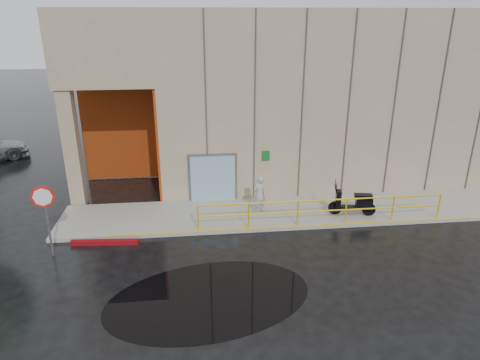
{
  "coord_description": "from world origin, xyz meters",
  "views": [
    {
      "loc": [
        -0.51,
        -11.31,
        7.69
      ],
      "look_at": [
        1.06,
        3.0,
        2.16
      ],
      "focal_mm": 32.0,
      "sensor_mm": 36.0,
      "label": 1
    }
  ],
  "objects_px": {
    "scooter": "(354,196)",
    "red_curb": "(105,242)",
    "stop_sign": "(44,206)",
    "person": "(259,194)"
  },
  "relations": [
    {
      "from": "person",
      "to": "stop_sign",
      "type": "distance_m",
      "value": 7.94
    },
    {
      "from": "scooter",
      "to": "red_curb",
      "type": "xyz_separation_m",
      "value": [
        -9.61,
        -1.14,
        -0.89
      ]
    },
    {
      "from": "scooter",
      "to": "stop_sign",
      "type": "relative_size",
      "value": 0.74
    },
    {
      "from": "scooter",
      "to": "red_curb",
      "type": "bearing_deg",
      "value": -161.12
    },
    {
      "from": "person",
      "to": "scooter",
      "type": "bearing_deg",
      "value": 144.17
    },
    {
      "from": "stop_sign",
      "to": "scooter",
      "type": "bearing_deg",
      "value": 24.29
    },
    {
      "from": "scooter",
      "to": "red_curb",
      "type": "height_order",
      "value": "scooter"
    },
    {
      "from": "person",
      "to": "stop_sign",
      "type": "xyz_separation_m",
      "value": [
        -7.52,
        -2.39,
        0.95
      ]
    },
    {
      "from": "stop_sign",
      "to": "red_curb",
      "type": "relative_size",
      "value": 1.08
    },
    {
      "from": "stop_sign",
      "to": "red_curb",
      "type": "distance_m",
      "value": 2.49
    }
  ]
}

